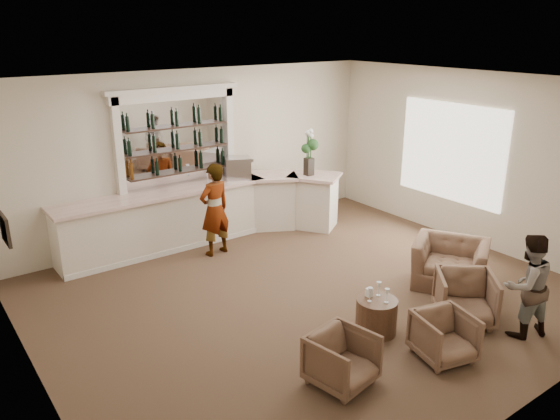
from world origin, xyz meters
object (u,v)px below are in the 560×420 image
object	(u,v)px
armchair_far	(450,263)
espresso_machine	(238,168)
sommelier	(215,210)
bar_counter	(207,213)
cocktail_table	(376,316)
armchair_right	(465,298)
armchair_left	(342,359)
armchair_center	(444,336)
flower_vase	(309,149)
guest	(527,286)

from	to	relation	value
armchair_far	espresso_machine	xyz separation A→B (m)	(-1.50, 4.11, 0.98)
sommelier	bar_counter	bearing A→B (deg)	-113.54
cocktail_table	sommelier	distance (m)	3.80
armchair_right	armchair_far	distance (m)	1.19
bar_counter	armchair_left	distance (m)	5.05
armchair_center	espresso_machine	size ratio (longest dim) A/B	1.40
armchair_right	espresso_machine	bearing A→B (deg)	140.17
armchair_center	flower_vase	distance (m)	5.22
armchair_right	flower_vase	size ratio (longest dim) A/B	0.85
bar_counter	guest	distance (m)	5.90
bar_counter	guest	xyz separation A→B (m)	(1.82, -5.61, 0.17)
sommelier	armchair_left	xyz separation A→B (m)	(-0.75, -4.30, -0.54)
armchair_center	guest	bearing A→B (deg)	3.12
espresso_machine	flower_vase	bearing A→B (deg)	-2.10
bar_counter	espresso_machine	bearing A→B (deg)	5.41
cocktail_table	espresso_machine	world-z (taller)	espresso_machine
cocktail_table	sommelier	size ratio (longest dim) A/B	0.33
sommelier	espresso_machine	world-z (taller)	sommelier
guest	flower_vase	world-z (taller)	flower_vase
sommelier	armchair_right	size ratio (longest dim) A/B	2.14
armchair_left	armchair_right	xyz separation A→B (m)	(2.42, 0.04, 0.04)
armchair_left	flower_vase	xyz separation A→B (m)	(3.04, 4.39, 1.35)
flower_vase	espresso_machine	bearing A→B (deg)	153.87
armchair_far	cocktail_table	bearing A→B (deg)	-111.28
guest	bar_counter	bearing A→B (deg)	-52.96
guest	armchair_left	xyz separation A→B (m)	(-2.76, 0.65, -0.41)
bar_counter	armchair_right	xyz separation A→B (m)	(1.49, -4.91, -0.21)
espresso_machine	bar_counter	bearing A→B (deg)	-150.56
bar_counter	flower_vase	bearing A→B (deg)	-15.22
sommelier	guest	bearing A→B (deg)	103.92
sommelier	armchair_far	bearing A→B (deg)	118.03
armchair_left	bar_counter	bearing A→B (deg)	68.99
armchair_far	guest	bearing A→B (deg)	-47.38
sommelier	armchair_center	distance (m)	4.76
espresso_machine	guest	bearing A→B (deg)	-55.62
guest	armchair_right	bearing A→B (deg)	-45.04
bar_counter	guest	bearing A→B (deg)	-72.00
cocktail_table	guest	world-z (taller)	guest
armchair_left	armchair_far	world-z (taller)	armchair_far
cocktail_table	guest	bearing A→B (deg)	-37.59
armchair_center	flower_vase	world-z (taller)	flower_vase
bar_counter	flower_vase	xyz separation A→B (m)	(2.10, -0.57, 1.10)
sommelier	guest	xyz separation A→B (m)	(2.00, -4.95, -0.13)
guest	armchair_left	bearing A→B (deg)	5.81
sommelier	espresso_machine	size ratio (longest dim) A/B	3.52
bar_counter	armchair_far	distance (m)	4.64
cocktail_table	espresso_machine	xyz separation A→B (m)	(0.55, 4.46, 1.11)
cocktail_table	armchair_left	xyz separation A→B (m)	(-1.17, -0.57, 0.08)
armchair_center	sommelier	bearing A→B (deg)	112.19
armchair_right	espresso_machine	size ratio (longest dim) A/B	1.64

